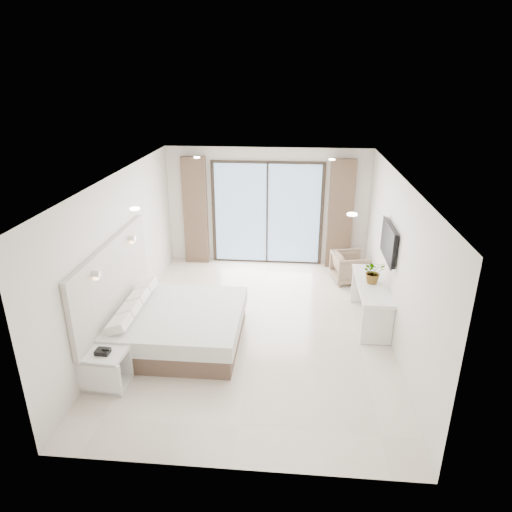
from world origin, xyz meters
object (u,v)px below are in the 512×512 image
at_px(console_desk, 372,293).
at_px(armchair, 350,266).
at_px(bed, 177,326).
at_px(nightstand, 106,369).

height_order(console_desk, armchair, console_desk).
bearing_deg(bed, armchair, 41.04).
xyz_separation_m(bed, console_desk, (3.30, 0.97, 0.26)).
relative_size(bed, nightstand, 3.30).
height_order(nightstand, console_desk, console_desk).
distance_m(bed, nightstand, 1.42).
height_order(bed, nightstand, bed).
relative_size(bed, armchair, 2.97).
bearing_deg(console_desk, bed, -163.53).
xyz_separation_m(nightstand, armchair, (3.84, 3.92, 0.08)).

